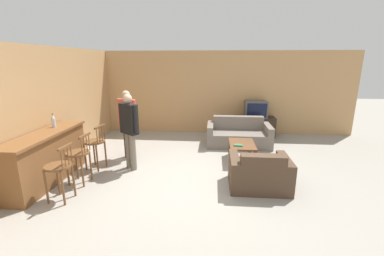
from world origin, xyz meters
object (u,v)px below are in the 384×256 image
object	(u,v)px
coffee_table	(242,146)
book_on_table	(238,145)
bottle	(53,121)
person_by_window	(127,120)
bar_chair_far	(95,145)
armchair_near	(259,174)
tv_unit	(254,126)
tv	(256,109)
bar_chair_near	(59,170)
person_by_counter	(129,128)
bar_chair_mid	(79,156)
couch_far	(238,135)

from	to	relation	value
coffee_table	book_on_table	distance (m)	0.24
bottle	person_by_window	distance (m)	1.55
bar_chair_far	person_by_window	xyz separation A→B (m)	(0.50, 0.71, 0.38)
armchair_near	tv_unit	xyz separation A→B (m)	(0.42, 3.45, 0.03)
tv	bar_chair_near	bearing A→B (deg)	-132.43
bottle	person_by_counter	size ratio (longest dim) A/B	0.17
bar_chair_near	person_by_counter	world-z (taller)	person_by_counter
bar_chair_far	bottle	xyz separation A→B (m)	(-0.71, -0.24, 0.56)
armchair_near	coffee_table	xyz separation A→B (m)	(-0.19, 1.29, 0.09)
bar_chair_far	coffee_table	bearing A→B (deg)	12.18
tv_unit	book_on_table	distance (m)	2.47
coffee_table	person_by_window	xyz separation A→B (m)	(-2.70, 0.02, 0.56)
bar_chair_far	person_by_counter	world-z (taller)	person_by_counter
tv	person_by_counter	size ratio (longest dim) A/B	0.40
bottle	person_by_window	xyz separation A→B (m)	(1.21, 0.95, -0.18)
bar_chair_mid	coffee_table	size ratio (longest dim) A/B	1.11
bar_chair_mid	bar_chair_far	distance (m)	0.69
bar_chair_near	bar_chair_far	bearing A→B (deg)	90.01
bar_chair_far	tv_unit	bearing A→B (deg)	36.76
couch_far	armchair_near	xyz separation A→B (m)	(0.16, -2.51, 0.00)
book_on_table	bottle	bearing A→B (deg)	-169.08
bar_chair_mid	tv_unit	world-z (taller)	bar_chair_mid
tv	book_on_table	xyz separation A→B (m)	(-0.72, -2.35, -0.40)
tv	book_on_table	bearing A→B (deg)	-106.93
tv	person_by_counter	xyz separation A→B (m)	(-3.05, -2.79, 0.07)
coffee_table	tv	xyz separation A→B (m)	(0.61, 2.15, 0.49)
armchair_near	tv	xyz separation A→B (m)	(0.42, 3.45, 0.58)
couch_far	coffee_table	distance (m)	1.22
bar_chair_near	coffee_table	world-z (taller)	bar_chair_near
armchair_near	person_by_counter	xyz separation A→B (m)	(-2.63, 0.65, 0.65)
bar_chair_mid	couch_far	xyz separation A→B (m)	(3.24, 2.60, -0.27)
bottle	couch_far	bearing A→B (deg)	28.61
coffee_table	tv	world-z (taller)	tv
bar_chair_near	tv_unit	xyz separation A→B (m)	(3.81, 4.18, -0.25)
armchair_near	tv_unit	world-z (taller)	armchair_near
bar_chair_near	bar_chair_mid	bearing A→B (deg)	90.00
book_on_table	person_by_counter	size ratio (longest dim) A/B	0.12
armchair_near	couch_far	bearing A→B (deg)	93.56
book_on_table	person_by_window	distance (m)	2.65
tv	person_by_counter	bearing A→B (deg)	-137.55
bottle	bar_chair_far	bearing A→B (deg)	18.85
bar_chair_near	bottle	bearing A→B (deg)	123.17
armchair_near	book_on_table	size ratio (longest dim) A/B	5.32
coffee_table	tv_unit	size ratio (longest dim) A/B	0.73
bar_chair_far	armchair_near	size ratio (longest dim) A/B	0.91
bar_chair_far	bottle	size ratio (longest dim) A/B	3.50
armchair_near	tv_unit	bearing A→B (deg)	83.02
tv_unit	person_by_counter	world-z (taller)	person_by_counter
bar_chair_near	bar_chair_mid	distance (m)	0.63
bar_chair_near	armchair_near	size ratio (longest dim) A/B	0.91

